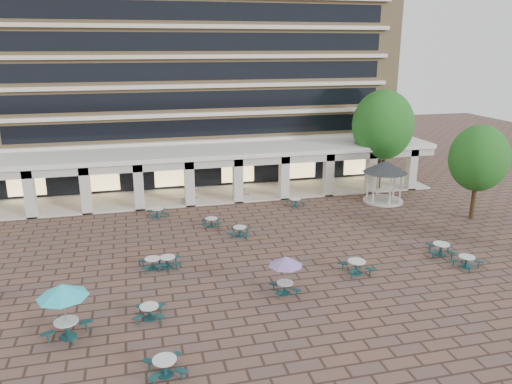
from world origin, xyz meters
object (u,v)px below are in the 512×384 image
picnic_table_2 (356,266)px  picnic_table_1 (149,311)px  picnic_table_0 (165,365)px  gazebo (385,171)px  planter_right (242,195)px  planter_left (190,198)px

picnic_table_2 → picnic_table_1: bearing=-173.0°
picnic_table_0 → gazebo: 28.62m
gazebo → planter_right: 12.71m
picnic_table_0 → picnic_table_2: picnic_table_2 is taller
picnic_table_2 → gazebo: (8.53, 12.80, 2.25)m
planter_left → planter_right: 4.64m
picnic_table_0 → gazebo: size_ratio=0.48×
gazebo → picnic_table_0: bearing=-135.9°
picnic_table_0 → planter_left: 23.62m
picnic_table_0 → planter_left: bearing=73.4°
picnic_table_0 → planter_right: (8.48, 23.31, -0.00)m
picnic_table_0 → planter_right: 24.80m
picnic_table_1 → gazebo: 25.91m
picnic_table_1 → planter_right: planter_right is taller
planter_left → picnic_table_0: bearing=-99.3°
picnic_table_0 → picnic_table_2: bearing=23.2°
picnic_table_1 → planter_right: 20.60m
gazebo → planter_left: bearing=168.3°
planter_left → planter_right: size_ratio=1.00×
picnic_table_0 → picnic_table_1: bearing=87.9°
picnic_table_1 → picnic_table_2: size_ratio=0.92×
planter_right → picnic_table_0: bearing=-110.0°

